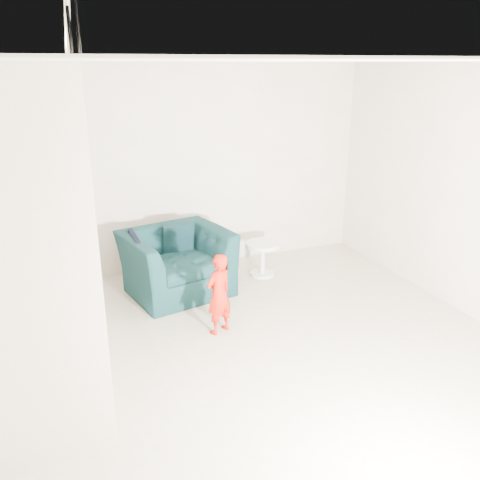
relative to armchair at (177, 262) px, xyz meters
name	(u,v)px	position (x,y,z in m)	size (l,w,h in m)	color
floor	(272,367)	(0.39, -1.95, -0.39)	(5.50, 5.50, 0.00)	#A08F7C
ceiling	(280,61)	(0.39, -1.95, 2.31)	(5.50, 5.50, 0.00)	silver
back_wall	(186,170)	(0.39, 0.80, 0.96)	(5.00, 5.00, 0.00)	#B6A894
armchair	(177,262)	(0.00, 0.00, 0.00)	(1.20, 1.04, 0.78)	black
toddler	(219,294)	(0.15, -1.14, 0.05)	(0.32, 0.21, 0.88)	#9C0507
side_table	(262,253)	(1.19, 0.09, -0.08)	(0.45, 0.45, 0.45)	silver
staircase	(29,284)	(-1.61, -1.39, 0.56)	(1.02, 3.03, 3.62)	#ADA089
cushion	(178,237)	(0.09, 0.24, 0.24)	(0.38, 0.11, 0.37)	black
throw	(136,260)	(-0.49, 0.02, 0.10)	(0.05, 0.54, 0.61)	black
phone	(227,265)	(0.22, -1.17, 0.37)	(0.02, 0.05, 0.10)	black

